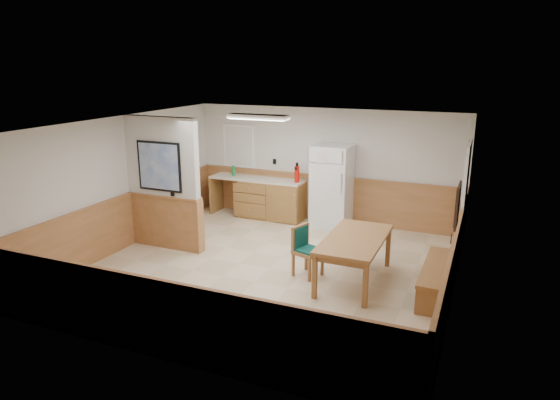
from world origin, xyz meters
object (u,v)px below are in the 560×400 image
at_px(refrigerator, 332,187).
at_px(dining_table, 355,243).
at_px(soap_bottle, 234,170).
at_px(dining_bench, 435,272).
at_px(dining_chair, 304,246).
at_px(fire_extinguisher, 297,174).

height_order(refrigerator, dining_table, refrigerator).
xyz_separation_m(dining_table, soap_bottle, (-3.59, 2.64, 0.36)).
distance_m(dining_table, soap_bottle, 4.47).
height_order(dining_bench, dining_chair, dining_chair).
height_order(dining_table, fire_extinguisher, fire_extinguisher).
relative_size(dining_table, fire_extinguisher, 4.08).
bearing_deg(soap_bottle, dining_bench, -28.05).
bearing_deg(dining_chair, dining_bench, 21.94).
relative_size(dining_bench, soap_bottle, 7.08).
bearing_deg(dining_chair, soap_bottle, 154.13).
height_order(dining_table, dining_chair, dining_chair).
distance_m(refrigerator, dining_table, 2.83).
bearing_deg(fire_extinguisher, dining_bench, -49.76).
bearing_deg(dining_table, dining_chair, -176.14).
bearing_deg(dining_chair, refrigerator, 116.11).
bearing_deg(fire_extinguisher, refrigerator, -13.35).
relative_size(dining_bench, dining_chair, 1.98).
xyz_separation_m(refrigerator, fire_extinguisher, (-0.80, 0.02, 0.20)).
bearing_deg(dining_table, dining_bench, 2.87).
xyz_separation_m(refrigerator, dining_chair, (0.34, -2.61, -0.39)).
bearing_deg(dining_table, soap_bottle, 143.58).
bearing_deg(dining_table, fire_extinguisher, 127.61).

